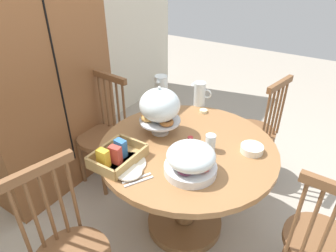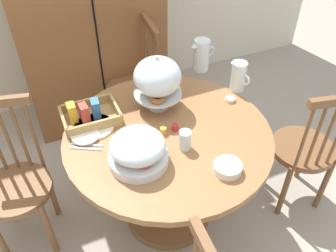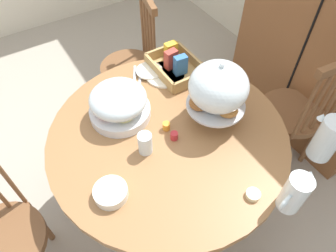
# 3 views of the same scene
# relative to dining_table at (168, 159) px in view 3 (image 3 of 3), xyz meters

# --- Properties ---
(ground_plane) EXTENTS (10.00, 10.00, 0.00)m
(ground_plane) POSITION_rel_dining_table_xyz_m (-0.11, -0.19, -0.52)
(ground_plane) COLOR #A89E8E
(dining_table) EXTENTS (1.15, 1.15, 0.74)m
(dining_table) POSITION_rel_dining_table_xyz_m (0.00, 0.00, 0.00)
(dining_table) COLOR olive
(dining_table) RESTS_ON ground_plane
(windsor_chair_by_cabinet) EXTENTS (0.40, 0.40, 0.97)m
(windsor_chair_by_cabinet) POSITION_rel_dining_table_xyz_m (0.10, 0.87, -0.06)
(windsor_chair_by_cabinet) COLOR brown
(windsor_chair_by_cabinet) RESTS_ON ground_plane
(windsor_chair_facing_door) EXTENTS (0.42, 0.41, 0.97)m
(windsor_chair_facing_door) POSITION_rel_dining_table_xyz_m (-0.85, 0.22, -0.06)
(windsor_chair_facing_door) COLOR brown
(windsor_chair_facing_door) RESTS_ON ground_plane
(windsor_chair_far_side) EXTENTS (0.40, 0.40, 0.97)m
(windsor_chair_far_side) POSITION_rel_dining_table_xyz_m (-0.07, -0.87, -0.06)
(windsor_chair_far_side) COLOR brown
(windsor_chair_far_side) RESTS_ON ground_plane
(pastry_stand_with_dome) EXTENTS (0.28, 0.28, 0.34)m
(pastry_stand_with_dome) POSITION_rel_dining_table_xyz_m (0.04, 0.24, 0.42)
(pastry_stand_with_dome) COLOR silver
(pastry_stand_with_dome) RESTS_ON dining_table
(fruit_platter_covered) EXTENTS (0.30, 0.30, 0.18)m
(fruit_platter_covered) POSITION_rel_dining_table_xyz_m (-0.22, -0.14, 0.31)
(fruit_platter_covered) COLOR silver
(fruit_platter_covered) RESTS_ON dining_table
(orange_juice_pitcher) EXTENTS (0.09, 0.17, 0.19)m
(orange_juice_pitcher) POSITION_rel_dining_table_xyz_m (0.56, 0.21, 0.31)
(orange_juice_pitcher) COLOR silver
(orange_juice_pitcher) RESTS_ON dining_table
(milk_pitcher) EXTENTS (0.19, 0.11, 0.22)m
(milk_pitcher) POSITION_rel_dining_table_xyz_m (0.46, 0.51, 0.32)
(milk_pitcher) COLOR silver
(milk_pitcher) RESTS_ON dining_table
(cereal_basket) EXTENTS (0.32, 0.24, 0.12)m
(cereal_basket) POSITION_rel_dining_table_xyz_m (-0.37, 0.28, 0.26)
(cereal_basket) COLOR tan
(cereal_basket) RESTS_ON dining_table
(china_plate_large) EXTENTS (0.22, 0.22, 0.01)m
(china_plate_large) POSITION_rel_dining_table_xyz_m (-0.36, 0.20, 0.23)
(china_plate_large) COLOR white
(china_plate_large) RESTS_ON dining_table
(china_plate_small) EXTENTS (0.15, 0.15, 0.01)m
(china_plate_small) POSITION_rel_dining_table_xyz_m (-0.42, 0.14, 0.24)
(china_plate_small) COLOR white
(china_plate_small) RESTS_ON china_plate_large
(cereal_bowl) EXTENTS (0.14, 0.14, 0.04)m
(cereal_bowl) POSITION_rel_dining_table_xyz_m (0.16, -0.37, 0.25)
(cereal_bowl) COLOR white
(cereal_bowl) RESTS_ON dining_table
(drinking_glass) EXTENTS (0.06, 0.06, 0.11)m
(drinking_glass) POSITION_rel_dining_table_xyz_m (0.03, -0.14, 0.28)
(drinking_glass) COLOR silver
(drinking_glass) RESTS_ON dining_table
(butter_dish) EXTENTS (0.06, 0.06, 0.02)m
(butter_dish) POSITION_rel_dining_table_xyz_m (0.46, 0.12, 0.24)
(butter_dish) COLOR beige
(butter_dish) RESTS_ON dining_table
(jam_jar_strawberry) EXTENTS (0.04, 0.04, 0.04)m
(jam_jar_strawberry) POSITION_rel_dining_table_xyz_m (0.04, 0.01, 0.24)
(jam_jar_strawberry) COLOR #B7282D
(jam_jar_strawberry) RESTS_ON dining_table
(jam_jar_apricot) EXTENTS (0.04, 0.04, 0.04)m
(jam_jar_apricot) POSITION_rel_dining_table_xyz_m (-0.03, 0.01, 0.24)
(jam_jar_apricot) COLOR orange
(jam_jar_apricot) RESTS_ON dining_table
(table_knife) EXTENTS (0.15, 0.10, 0.01)m
(table_knife) POSITION_rel_dining_table_xyz_m (-0.43, 0.08, 0.23)
(table_knife) COLOR silver
(table_knife) RESTS_ON dining_table
(dinner_fork) EXTENTS (0.15, 0.10, 0.01)m
(dinner_fork) POSITION_rel_dining_table_xyz_m (-0.44, 0.06, 0.23)
(dinner_fork) COLOR silver
(dinner_fork) RESTS_ON dining_table
(soup_spoon) EXTENTS (0.15, 0.10, 0.01)m
(soup_spoon) POSITION_rel_dining_table_xyz_m (-0.29, 0.33, 0.23)
(soup_spoon) COLOR silver
(soup_spoon) RESTS_ON dining_table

